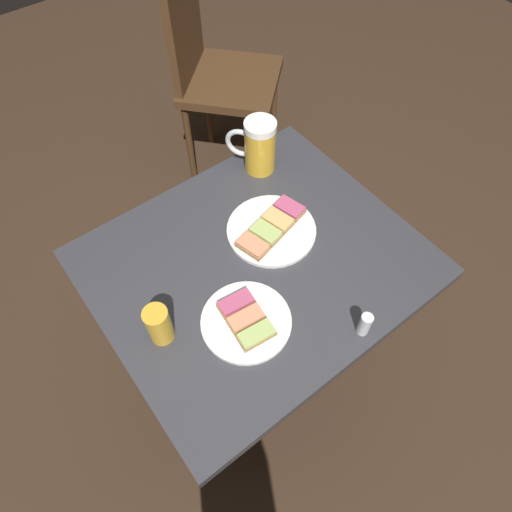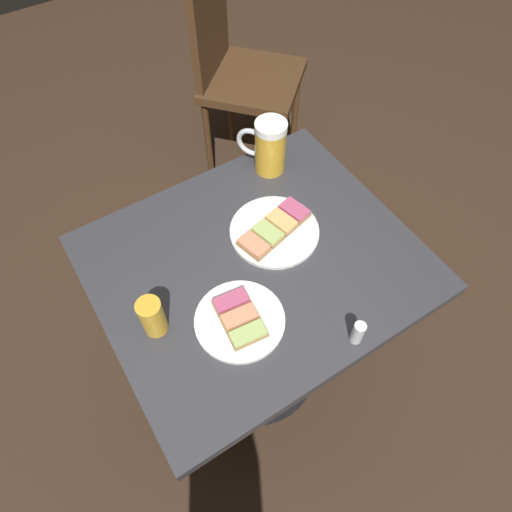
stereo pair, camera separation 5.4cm
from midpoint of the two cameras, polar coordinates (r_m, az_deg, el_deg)
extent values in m
plane|color=#382619|center=(1.74, -0.91, -13.49)|extent=(6.00, 6.00, 0.00)
cylinder|color=black|center=(1.74, -0.91, -13.40)|extent=(0.44, 0.44, 0.01)
cylinder|color=black|center=(1.42, -1.10, -8.50)|extent=(0.09, 0.09, 0.67)
cube|color=#333338|center=(1.13, -1.36, -1.13)|extent=(0.66, 0.77, 0.04)
cylinder|color=white|center=(1.16, 0.60, 3.22)|extent=(0.23, 0.23, 0.01)
cube|color=#9E7547|center=(1.19, 2.89, 5.82)|extent=(0.09, 0.06, 0.01)
cube|color=#BC4C70|center=(1.18, 2.91, 6.13)|extent=(0.08, 0.06, 0.01)
cube|color=#9E7547|center=(1.17, 1.39, 4.33)|extent=(0.09, 0.06, 0.01)
cube|color=#E5B266|center=(1.16, 1.40, 4.63)|extent=(0.08, 0.06, 0.01)
cube|color=#9E7547|center=(1.14, -0.18, 2.76)|extent=(0.09, 0.06, 0.01)
cube|color=#ADC66B|center=(1.13, -0.19, 3.07)|extent=(0.08, 0.06, 0.01)
cube|color=#9E7547|center=(1.12, -1.82, 1.13)|extent=(0.09, 0.06, 0.01)
cube|color=#EA8E66|center=(1.11, -1.83, 1.43)|extent=(0.08, 0.06, 0.01)
cylinder|color=white|center=(1.03, -2.75, -8.23)|extent=(0.20, 0.20, 0.01)
cube|color=#9E7547|center=(1.04, -3.99, -6.04)|extent=(0.05, 0.09, 0.01)
cube|color=#BC4C70|center=(1.03, -4.03, -5.78)|extent=(0.05, 0.08, 0.01)
cube|color=#9E7547|center=(1.02, -2.77, -7.96)|extent=(0.05, 0.09, 0.01)
cube|color=#EA8E66|center=(1.01, -2.80, -7.71)|extent=(0.05, 0.08, 0.01)
cube|color=#9E7547|center=(1.00, -1.50, -9.95)|extent=(0.05, 0.09, 0.01)
cube|color=#ADC66B|center=(0.99, -1.51, -9.71)|extent=(0.05, 0.08, 0.01)
cylinder|color=gold|center=(1.27, -0.74, 13.18)|extent=(0.08, 0.08, 0.14)
cylinder|color=white|center=(1.22, -0.78, 15.89)|extent=(0.09, 0.09, 0.02)
torus|color=silver|center=(1.28, -3.12, 13.88)|extent=(0.08, 0.06, 0.09)
cylinder|color=gold|center=(1.00, -13.57, -8.39)|extent=(0.05, 0.05, 0.10)
cylinder|color=silver|center=(1.01, 11.94, -8.41)|extent=(0.03, 0.03, 0.07)
cylinder|color=#472D19|center=(2.02, -0.02, 12.07)|extent=(0.03, 0.03, 0.47)
cylinder|color=#472D19|center=(2.26, 1.49, 17.60)|extent=(0.03, 0.03, 0.47)
cylinder|color=#472D19|center=(2.09, -8.94, 13.01)|extent=(0.03, 0.03, 0.47)
cylinder|color=#472D19|center=(2.32, -6.76, 18.36)|extent=(0.03, 0.03, 0.47)
cube|color=#472D19|center=(2.01, -3.97, 20.92)|extent=(0.54, 0.54, 0.04)
cube|color=#472D19|center=(1.93, -9.99, 27.20)|extent=(0.25, 0.27, 0.45)
camera|label=1|loc=(0.03, -91.40, -2.07)|focal=32.01mm
camera|label=2|loc=(0.03, 88.60, 2.07)|focal=32.01mm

